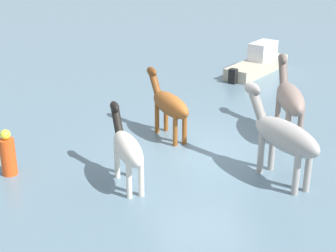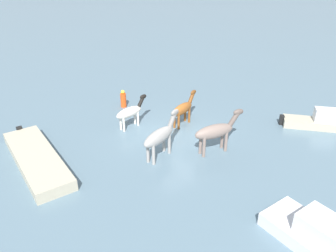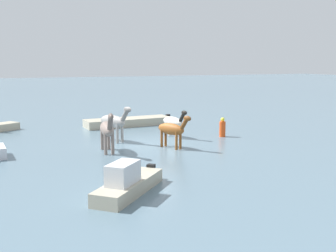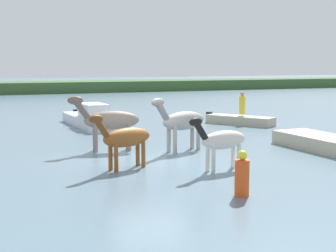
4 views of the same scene
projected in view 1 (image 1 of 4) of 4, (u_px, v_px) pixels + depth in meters
ground_plane at (204, 152)px, 13.27m from camera, size 195.03×195.03×0.00m
horse_rear_stallion at (169, 104)px, 13.83m from camera, size 2.23×1.14×1.76m
horse_chestnut_trailing at (127, 148)px, 11.25m from camera, size 2.17×0.86×1.68m
horse_dun_straggler at (290, 98)px, 13.82m from camera, size 2.67×0.87×2.06m
horse_pinto_flank at (283, 135)px, 11.41m from camera, size 2.58×1.34×2.03m
boat_launch_far at (258, 65)px, 20.27m from camera, size 3.24×3.21×1.31m
buoy_channel_marker at (8, 155)px, 11.89m from camera, size 0.36×0.36×1.14m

